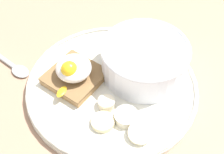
# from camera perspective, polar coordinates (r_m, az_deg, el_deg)

# --- Properties ---
(ground_plane) EXTENTS (1.20, 1.20, 0.02)m
(ground_plane) POSITION_cam_1_polar(r_m,az_deg,el_deg) (0.53, 0.00, -2.80)
(ground_plane) COLOR #9A755C
(ground_plane) RESTS_ON ground
(plate) EXTENTS (0.28, 0.28, 0.02)m
(plate) POSITION_cam_1_polar(r_m,az_deg,el_deg) (0.52, 0.00, -1.58)
(plate) COLOR silver
(plate) RESTS_ON ground_plane
(oatmeal_bowl) EXTENTS (0.15, 0.15, 0.06)m
(oatmeal_bowl) POSITION_cam_1_polar(r_m,az_deg,el_deg) (0.52, 5.98, 3.34)
(oatmeal_bowl) COLOR white
(oatmeal_bowl) RESTS_ON plate
(toast_slice) EXTENTS (0.10, 0.10, 0.01)m
(toast_slice) POSITION_cam_1_polar(r_m,az_deg,el_deg) (0.52, -6.81, 0.03)
(toast_slice) COLOR brown
(toast_slice) RESTS_ON plate
(poached_egg) EXTENTS (0.08, 0.06, 0.04)m
(poached_egg) POSITION_cam_1_polar(r_m,az_deg,el_deg) (0.50, -7.17, 1.55)
(poached_egg) COLOR white
(poached_egg) RESTS_ON toast_slice
(banana_slice_front) EXTENTS (0.05, 0.04, 0.02)m
(banana_slice_front) POSITION_cam_1_polar(r_m,az_deg,el_deg) (0.46, 5.14, -10.22)
(banana_slice_front) COLOR beige
(banana_slice_front) RESTS_ON plate
(banana_slice_left) EXTENTS (0.05, 0.04, 0.02)m
(banana_slice_left) POSITION_cam_1_polar(r_m,az_deg,el_deg) (0.47, 2.60, -7.27)
(banana_slice_left) COLOR #EEE4C6
(banana_slice_left) RESTS_ON plate
(banana_slice_back) EXTENTS (0.04, 0.04, 0.02)m
(banana_slice_back) POSITION_cam_1_polar(r_m,az_deg,el_deg) (0.49, -1.02, -4.81)
(banana_slice_back) COLOR #F3E5C4
(banana_slice_back) RESTS_ON plate
(banana_slice_right) EXTENTS (0.05, 0.05, 0.01)m
(banana_slice_right) POSITION_cam_1_polar(r_m,az_deg,el_deg) (0.47, -1.69, -8.20)
(banana_slice_right) COLOR beige
(banana_slice_right) RESTS_ON plate
(spoon) EXTENTS (0.05, 0.11, 0.01)m
(spoon) POSITION_cam_1_polar(r_m,az_deg,el_deg) (0.58, -17.90, 2.10)
(spoon) COLOR silver
(spoon) RESTS_ON ground_plane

